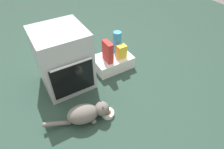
% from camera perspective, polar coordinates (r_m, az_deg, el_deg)
% --- Properties ---
extents(ground, '(8.00, 8.00, 0.00)m').
position_cam_1_polar(ground, '(2.27, -9.02, -7.21)').
color(ground, '#284238').
extents(oven, '(0.56, 0.60, 0.75)m').
position_cam_1_polar(oven, '(2.27, -14.53, 4.50)').
color(oven, '#B7BABF').
rests_on(oven, ground).
extents(pantry_cabinet, '(0.52, 0.35, 0.17)m').
position_cam_1_polar(pantry_cabinet, '(2.62, 0.15, 3.83)').
color(pantry_cabinet, white).
rests_on(pantry_cabinet, ground).
extents(food_bowl, '(0.14, 0.14, 0.08)m').
position_cam_1_polar(food_bowl, '(2.08, -1.28, -11.64)').
color(food_bowl, white).
rests_on(food_bowl, ground).
extents(cat, '(0.67, 0.28, 0.23)m').
position_cam_1_polar(cat, '(1.98, -7.74, -11.50)').
color(cat, slate).
rests_on(cat, ground).
extents(water_bottle, '(0.11, 0.11, 0.30)m').
position_cam_1_polar(water_bottle, '(2.60, 1.58, 9.82)').
color(water_bottle, '#388CD1').
rests_on(water_bottle, pantry_cabinet).
extents(snack_bag, '(0.12, 0.09, 0.18)m').
position_cam_1_polar(snack_bag, '(2.52, 2.90, 6.95)').
color(snack_bag, yellow).
rests_on(snack_bag, pantry_cabinet).
extents(cereal_box, '(0.07, 0.18, 0.28)m').
position_cam_1_polar(cereal_box, '(2.42, -1.29, 6.89)').
color(cereal_box, '#B72D28').
rests_on(cereal_box, pantry_cabinet).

